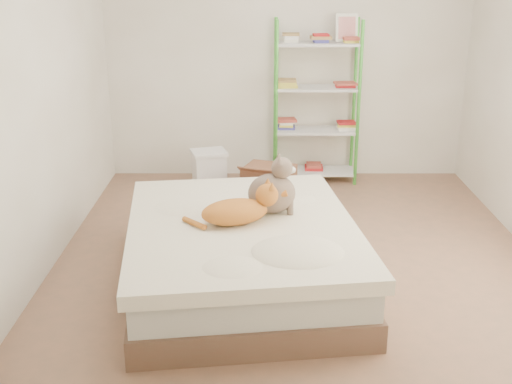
{
  "coord_description": "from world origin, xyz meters",
  "views": [
    {
      "loc": [
        -0.32,
        -4.71,
        2.22
      ],
      "look_at": [
        -0.32,
        -0.25,
        0.62
      ],
      "focal_mm": 45.0,
      "sensor_mm": 36.0,
      "label": 1
    }
  ],
  "objects_px": {
    "orange_cat": "(235,209)",
    "white_bin": "(209,169)",
    "cardboard_box": "(269,182)",
    "bed": "(242,254)",
    "grey_cat": "(272,185)",
    "shelf_unit": "(317,99)"
  },
  "relations": [
    {
      "from": "orange_cat",
      "to": "white_bin",
      "type": "height_order",
      "value": "orange_cat"
    },
    {
      "from": "cardboard_box",
      "to": "bed",
      "type": "bearing_deg",
      "value": -76.44
    },
    {
      "from": "white_bin",
      "to": "bed",
      "type": "bearing_deg",
      "value": -79.85
    },
    {
      "from": "orange_cat",
      "to": "grey_cat",
      "type": "height_order",
      "value": "grey_cat"
    },
    {
      "from": "cardboard_box",
      "to": "shelf_unit",
      "type": "bearing_deg",
      "value": 69.71
    },
    {
      "from": "shelf_unit",
      "to": "cardboard_box",
      "type": "bearing_deg",
      "value": -130.86
    },
    {
      "from": "bed",
      "to": "grey_cat",
      "type": "distance_m",
      "value": 0.54
    },
    {
      "from": "shelf_unit",
      "to": "bed",
      "type": "bearing_deg",
      "value": -106.73
    },
    {
      "from": "orange_cat",
      "to": "cardboard_box",
      "type": "bearing_deg",
      "value": 64.67
    },
    {
      "from": "bed",
      "to": "cardboard_box",
      "type": "bearing_deg",
      "value": 75.82
    },
    {
      "from": "bed",
      "to": "cardboard_box",
      "type": "relative_size",
      "value": 3.68
    },
    {
      "from": "grey_cat",
      "to": "shelf_unit",
      "type": "height_order",
      "value": "shelf_unit"
    },
    {
      "from": "shelf_unit",
      "to": "white_bin",
      "type": "relative_size",
      "value": 4.19
    },
    {
      "from": "white_bin",
      "to": "grey_cat",
      "type": "bearing_deg",
      "value": -73.03
    },
    {
      "from": "bed",
      "to": "shelf_unit",
      "type": "height_order",
      "value": "shelf_unit"
    },
    {
      "from": "orange_cat",
      "to": "cardboard_box",
      "type": "xyz_separation_m",
      "value": [
        0.28,
        1.88,
        -0.45
      ]
    },
    {
      "from": "bed",
      "to": "grey_cat",
      "type": "relative_size",
      "value": 5.11
    },
    {
      "from": "bed",
      "to": "white_bin",
      "type": "height_order",
      "value": "bed"
    },
    {
      "from": "grey_cat",
      "to": "cardboard_box",
      "type": "height_order",
      "value": "grey_cat"
    },
    {
      "from": "bed",
      "to": "white_bin",
      "type": "distance_m",
      "value": 2.2
    },
    {
      "from": "orange_cat",
      "to": "shelf_unit",
      "type": "bearing_deg",
      "value": 55.46
    },
    {
      "from": "grey_cat",
      "to": "shelf_unit",
      "type": "distance_m",
      "value": 2.3
    }
  ]
}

